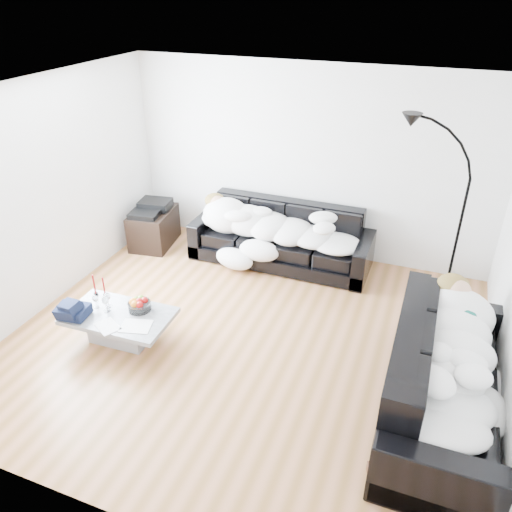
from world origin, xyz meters
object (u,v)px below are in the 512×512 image
(stereo, at_px, (152,207))
(floor_lamp, at_px, (458,233))
(sleeper_right, at_px, (451,359))
(coffee_table, at_px, (121,326))
(sofa_back, at_px, (281,236))
(wine_glass_b, at_px, (96,302))
(fruit_bowl, at_px, (139,304))
(shoes, at_px, (397,465))
(sleeper_back, at_px, (280,222))
(wine_glass_c, at_px, (106,304))
(sofa_right, at_px, (447,377))
(av_cabinet, at_px, (154,228))
(wine_glass_a, at_px, (108,300))
(candle_left, at_px, (94,285))
(candle_right, at_px, (104,287))

(stereo, xyz_separation_m, floor_lamp, (4.10, -0.15, 0.40))
(stereo, bearing_deg, floor_lamp, -11.30)
(sleeper_right, height_order, coffee_table, sleeper_right)
(sofa_back, distance_m, wine_glass_b, 2.62)
(fruit_bowl, xyz_separation_m, shoes, (2.87, -0.78, -0.35))
(sleeper_back, bearing_deg, stereo, -176.39)
(wine_glass_c, distance_m, floor_lamp, 3.96)
(sofa_right, xyz_separation_m, shoes, (-0.28, -0.74, -0.40))
(av_cabinet, bearing_deg, stereo, 0.00)
(wine_glass_a, bearing_deg, sleeper_right, 0.69)
(sofa_back, xyz_separation_m, wine_glass_c, (-1.22, -2.25, 0.02))
(wine_glass_b, distance_m, candle_left, 0.27)
(wine_glass_c, bearing_deg, coffee_table, -1.03)
(sleeper_right, bearing_deg, floor_lamp, 2.01)
(coffee_table, xyz_separation_m, candle_left, (-0.46, 0.22, 0.30))
(fruit_bowl, bearing_deg, wine_glass_a, -168.25)
(sleeper_back, bearing_deg, sofa_back, 90.00)
(coffee_table, distance_m, floor_lamp, 3.88)
(sofa_back, bearing_deg, av_cabinet, -174.89)
(wine_glass_b, bearing_deg, wine_glass_a, 29.20)
(av_cabinet, bearing_deg, sleeper_right, -33.55)
(wine_glass_a, xyz_separation_m, wine_glass_b, (-0.11, -0.06, -0.01))
(shoes, bearing_deg, sleeper_right, 56.81)
(sleeper_right, bearing_deg, candle_right, 88.13)
(wine_glass_c, bearing_deg, candle_right, 129.42)
(sleeper_back, height_order, floor_lamp, floor_lamp)
(coffee_table, xyz_separation_m, wine_glass_b, (-0.30, 0.02, 0.24))
(wine_glass_c, xyz_separation_m, candle_right, (-0.20, 0.24, 0.03))
(floor_lamp, bearing_deg, wine_glass_b, -176.31)
(sofa_right, xyz_separation_m, coffee_table, (-3.32, -0.12, -0.29))
(fruit_bowl, height_order, shoes, fruit_bowl)
(wine_glass_b, bearing_deg, shoes, -10.86)
(sleeper_right, bearing_deg, fruit_bowl, 89.43)
(wine_glass_b, distance_m, floor_lamp, 4.08)
(wine_glass_c, xyz_separation_m, stereo, (-0.69, 2.08, 0.17))
(wine_glass_b, xyz_separation_m, wine_glass_c, (0.15, -0.02, 0.02))
(wine_glass_a, bearing_deg, wine_glass_c, -65.47)
(coffee_table, bearing_deg, av_cabinet, 111.99)
(fruit_bowl, height_order, av_cabinet, av_cabinet)
(sofa_right, relative_size, wine_glass_b, 14.51)
(stereo, bearing_deg, candle_left, -87.67)
(sleeper_right, distance_m, stereo, 4.60)
(wine_glass_a, relative_size, shoes, 0.37)
(sofa_right, xyz_separation_m, sleeper_right, (0.00, 0.00, 0.20))
(wine_glass_a, bearing_deg, sofa_back, 59.99)
(stereo, bearing_deg, sleeper_back, -5.65)
(wine_glass_c, xyz_separation_m, shoes, (3.19, -0.62, -0.37))
(sleeper_back, xyz_separation_m, wine_glass_a, (-1.25, -2.12, -0.21))
(shoes, distance_m, stereo, 4.76)
(sofa_right, xyz_separation_m, sleeper_back, (-2.25, 2.08, 0.17))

